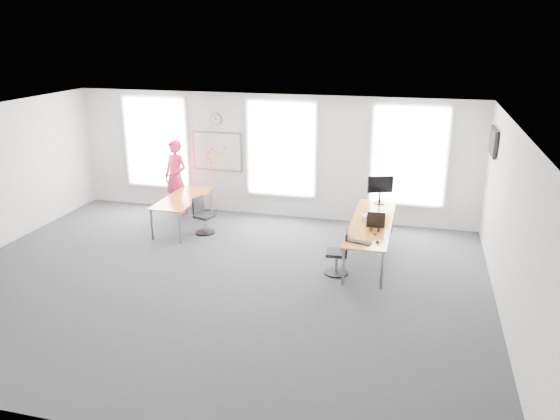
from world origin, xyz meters
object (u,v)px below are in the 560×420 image
(person, at_px, (176,177))
(chair_left, at_px, (203,217))
(headphones, at_px, (374,229))
(desk_right, at_px, (371,224))
(monitor, at_px, (380,187))
(desk_left, at_px, (183,200))
(chair_right, at_px, (339,255))
(keyboard, at_px, (360,242))

(person, bearing_deg, chair_left, -26.45)
(chair_left, distance_m, headphones, 4.08)
(desk_right, relative_size, monitor, 4.79)
(desk_right, relative_size, person, 1.62)
(desk_right, height_order, chair_left, chair_left)
(desk_left, distance_m, monitor, 4.54)
(headphones, bearing_deg, person, 146.24)
(chair_left, distance_m, person, 1.74)
(desk_left, xyz_separation_m, chair_left, (0.59, -0.24, -0.29))
(chair_right, relative_size, chair_left, 1.03)
(chair_right, height_order, person, person)
(desk_left, relative_size, chair_right, 2.29)
(desk_right, bearing_deg, chair_right, -115.55)
(keyboard, relative_size, headphones, 2.28)
(headphones, distance_m, monitor, 1.86)
(desk_right, height_order, headphones, headphones)
(desk_left, bearing_deg, desk_right, -8.10)
(chair_right, xyz_separation_m, headphones, (0.60, 0.45, 0.41))
(desk_right, height_order, person, person)
(person, bearing_deg, monitor, 15.03)
(person, xyz_separation_m, monitor, (5.05, -0.29, 0.18))
(chair_left, height_order, keyboard, chair_left)
(person, height_order, keyboard, person)
(desk_left, distance_m, keyboard, 4.70)
(chair_right, relative_size, headphones, 4.70)
(desk_right, height_order, monitor, monitor)
(desk_right, xyz_separation_m, chair_left, (-3.84, 0.39, -0.32))
(chair_left, xyz_separation_m, keyboard, (3.74, -1.59, 0.38))
(person, bearing_deg, keyboard, -10.94)
(desk_left, bearing_deg, headphones, -14.79)
(keyboard, bearing_deg, desk_right, 102.71)
(headphones, bearing_deg, desk_left, 153.96)
(desk_left, distance_m, chair_left, 0.70)
(chair_right, relative_size, keyboard, 2.06)
(chair_left, bearing_deg, chair_right, -95.49)
(desk_right, height_order, keyboard, keyboard)
(headphones, relative_size, monitor, 0.29)
(desk_left, xyz_separation_m, keyboard, (4.33, -1.83, 0.09))
(keyboard, bearing_deg, monitor, 103.91)
(desk_right, bearing_deg, person, 162.78)
(desk_left, relative_size, keyboard, 4.71)
(person, height_order, monitor, person)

